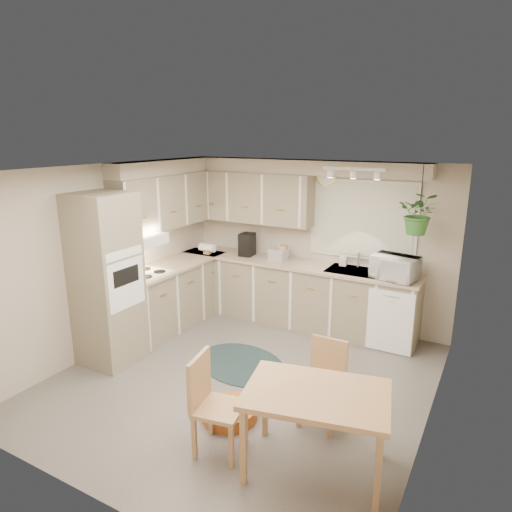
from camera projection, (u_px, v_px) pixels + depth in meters
name	position (u px, v px, depth m)	size (l,w,h in m)	color
floor	(243.00, 379.00, 5.28)	(4.20, 4.20, 0.00)	#646158
ceiling	(241.00, 169.00, 4.66)	(4.20, 4.20, 0.00)	silver
wall_back	(315.00, 242.00, 6.74)	(4.00, 0.04, 2.40)	#B8AC98
wall_front	(89.00, 362.00, 3.20)	(4.00, 0.04, 2.40)	#B8AC98
wall_left	(110.00, 257.00, 5.91)	(0.04, 4.20, 2.40)	#B8AC98
wall_right	(436.00, 315.00, 4.03)	(0.04, 4.20, 2.40)	#B8AC98
base_cab_left	(174.00, 296.00, 6.70)	(0.60, 1.85, 0.90)	gray
base_cab_back	(293.00, 294.00, 6.78)	(3.60, 0.60, 0.90)	gray
counter_left	(173.00, 265.00, 6.58)	(0.64, 1.89, 0.04)	tan
counter_back	(293.00, 264.00, 6.65)	(3.64, 0.64, 0.04)	tan
oven_stack	(107.00, 280.00, 5.48)	(0.65, 0.65, 2.10)	gray
wall_oven_face	(126.00, 284.00, 5.33)	(0.02, 0.56, 0.58)	white
upper_cab_left	(168.00, 201.00, 6.51)	(0.35, 2.00, 0.75)	gray
upper_cab_back	(250.00, 197.00, 6.90)	(2.00, 0.35, 0.75)	gray
soffit_left	(165.00, 167.00, 6.40)	(0.30, 2.00, 0.20)	#B8AC98
soffit_back	(300.00, 167.00, 6.43)	(3.60, 0.30, 0.20)	#B8AC98
cooktop	(146.00, 274.00, 6.08)	(0.52, 0.58, 0.02)	white
range_hood	(142.00, 240.00, 5.97)	(0.40, 0.60, 0.14)	white
window_blinds	(362.00, 220.00, 6.29)	(1.40, 0.02, 1.00)	silver
window_frame	(362.00, 220.00, 6.30)	(1.50, 0.02, 1.10)	silver
sink	(353.00, 274.00, 6.24)	(0.70, 0.48, 0.10)	#B4B7BC
dishwasher_front	(390.00, 322.00, 5.82)	(0.58, 0.01, 0.83)	white
track_light_bar	(354.00, 169.00, 5.66)	(0.80, 0.04, 0.04)	white
wall_clock	(326.00, 176.00, 6.40)	(0.30, 0.30, 0.03)	#EDCC53
dining_table	(315.00, 431.00, 3.78)	(1.16, 0.77, 0.73)	tan
chair_left	(220.00, 406.00, 3.99)	(0.42, 0.42, 0.90)	tan
chair_back	(322.00, 385.00, 4.38)	(0.39, 0.39, 0.83)	tan
braided_rug	(241.00, 364.00, 5.63)	(1.25, 0.93, 0.01)	black
pet_bed	(230.00, 412.00, 4.55)	(0.56, 0.56, 0.13)	#B05423
microwave	(395.00, 265.00, 5.83)	(0.55, 0.31, 0.38)	white
soap_bottle	(343.00, 263.00, 6.44)	(0.09, 0.21, 0.10)	white
hanging_plant	(419.00, 218.00, 5.56)	(0.47, 0.53, 0.41)	#336A2A
coffee_maker	(247.00, 244.00, 6.97)	(0.20, 0.24, 0.35)	black
toaster	(278.00, 254.00, 6.77)	(0.27, 0.16, 0.17)	#B4B7BC
knife_block	(284.00, 252.00, 6.75)	(0.10, 0.10, 0.22)	tan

